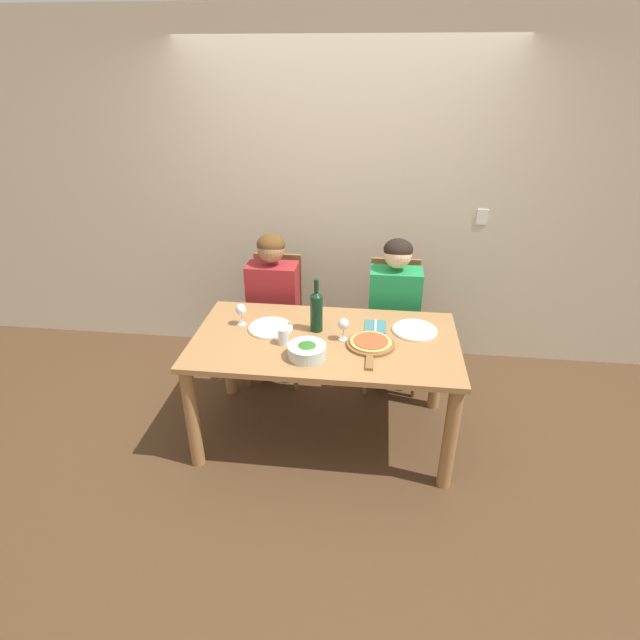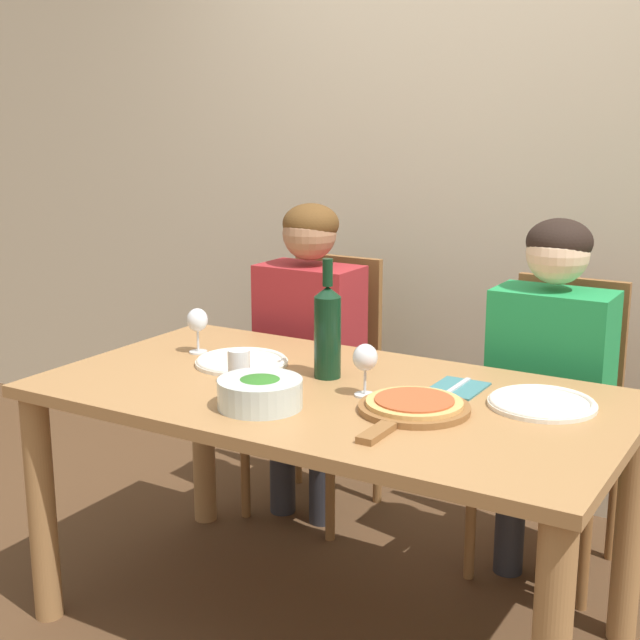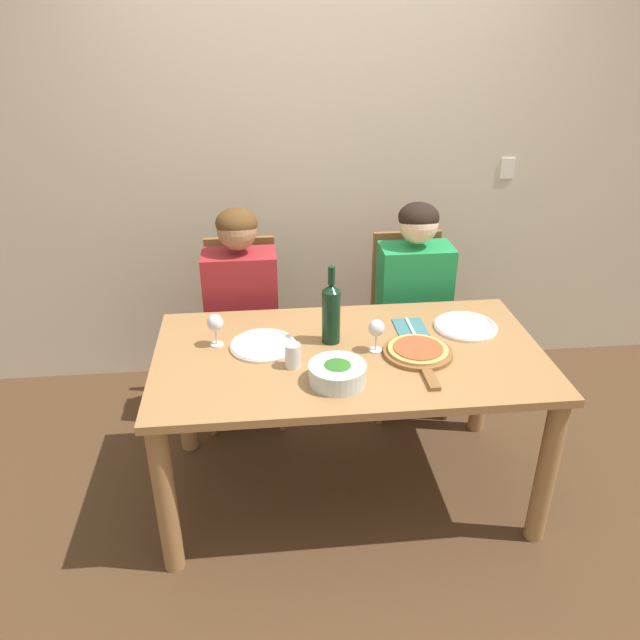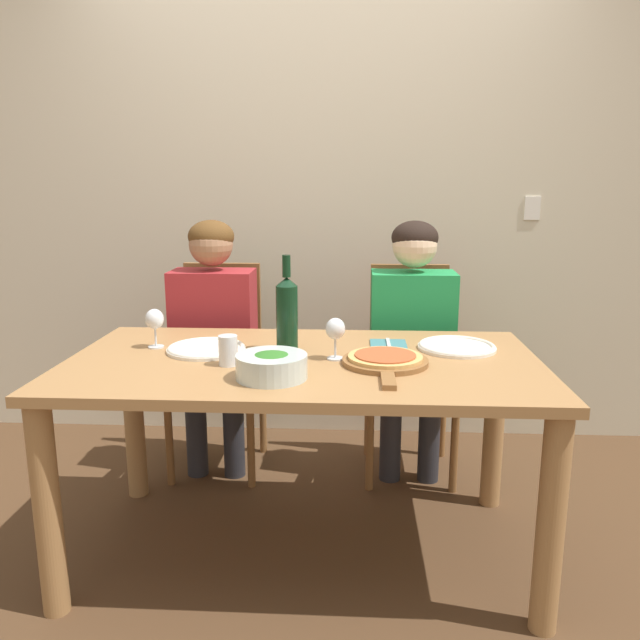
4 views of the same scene
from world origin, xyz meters
TOP-DOWN VIEW (x-y plane):
  - ground_plane at (0.00, 0.00)m, footprint 40.00×40.00m
  - back_wall at (0.00, 1.22)m, footprint 10.00×0.06m
  - dining_table at (0.00, 0.00)m, footprint 1.69×0.91m
  - chair_left at (-0.47, 0.77)m, footprint 0.42×0.42m
  - chair_right at (0.45, 0.77)m, footprint 0.42×0.42m
  - person_woman at (-0.47, 0.65)m, footprint 0.47×0.51m
  - person_man at (0.45, 0.65)m, footprint 0.47×0.51m
  - wine_bottle at (-0.07, 0.10)m, footprint 0.08×0.08m
  - broccoli_bowl at (-0.08, -0.23)m, footprint 0.23×0.23m
  - dinner_plate_left at (-0.37, 0.08)m, footprint 0.29×0.29m
  - dinner_plate_right at (0.57, 0.17)m, footprint 0.29×0.29m
  - pizza_on_board at (0.29, -0.06)m, footprint 0.30×0.44m
  - wine_glass_left at (-0.58, 0.12)m, footprint 0.07×0.07m
  - wine_glass_right at (0.12, 0.00)m, footprint 0.07×0.07m
  - water_tumbler at (-0.25, -0.09)m, footprint 0.07×0.07m
  - fork_on_napkin at (0.32, 0.19)m, footprint 0.14×0.18m

SIDE VIEW (x-z plane):
  - ground_plane at x=0.00m, z-range 0.00..0.00m
  - chair_left at x=-0.47m, z-range 0.02..1.01m
  - chair_right at x=0.45m, z-range 0.02..1.01m
  - dining_table at x=0.00m, z-range 0.26..1.02m
  - person_woman at x=-0.47m, z-range 0.12..1.34m
  - person_man at x=0.45m, z-range 0.12..1.34m
  - fork_on_napkin at x=0.32m, z-range 0.76..0.77m
  - dinner_plate_left at x=-0.37m, z-range 0.76..0.78m
  - dinner_plate_right at x=0.57m, z-range 0.76..0.78m
  - pizza_on_board at x=0.29m, z-range 0.76..0.80m
  - broccoli_bowl at x=-0.08m, z-range 0.76..0.85m
  - water_tumbler at x=-0.25m, z-range 0.76..0.87m
  - wine_glass_left at x=-0.58m, z-range 0.79..0.94m
  - wine_glass_right at x=0.12m, z-range 0.79..0.94m
  - wine_bottle at x=-0.07m, z-range 0.73..1.09m
  - back_wall at x=0.00m, z-range 0.00..2.70m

